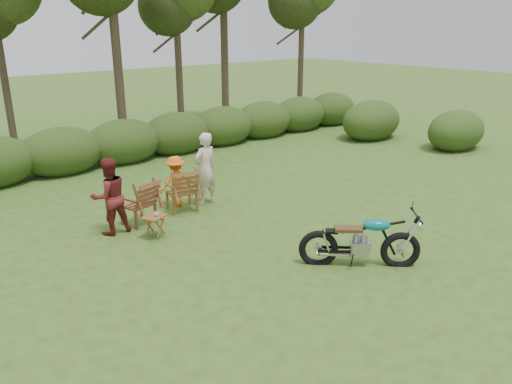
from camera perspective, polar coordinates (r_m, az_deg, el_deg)
ground at (r=10.05m, az=8.22°, el=-6.96°), size 80.00×80.00×0.00m
tree_line at (r=17.34m, az=-15.39°, el=16.45°), size 22.52×11.62×8.14m
motorcycle at (r=9.72m, az=11.59°, el=-8.11°), size 2.12×2.04×1.22m
lawn_chair_right at (r=12.33m, az=-8.41°, el=-1.99°), size 0.86×0.86×1.07m
lawn_chair_left at (r=11.70m, az=-13.16°, el=-3.46°), size 0.87×0.87×1.04m
side_table at (r=10.78m, az=-11.48°, el=-3.90°), size 0.59×0.55×0.49m
cup at (r=10.66m, az=-11.34°, el=-2.48°), size 0.15×0.15×0.09m
adult_a at (r=12.67m, az=-5.70°, el=-1.30°), size 0.72×0.53×1.82m
adult_b at (r=11.32m, az=-16.01°, el=-4.49°), size 0.83×0.65×1.68m
child at (r=12.57m, az=-8.99°, el=-1.61°), size 0.85×0.52×1.29m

